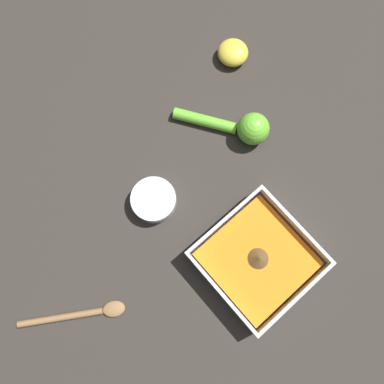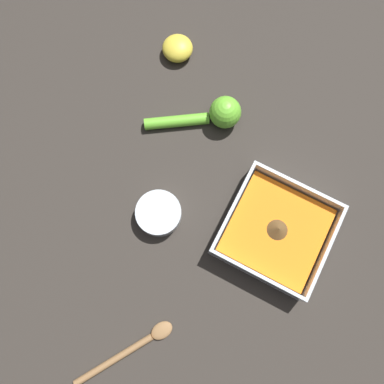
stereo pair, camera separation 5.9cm
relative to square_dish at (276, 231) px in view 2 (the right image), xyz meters
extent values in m
plane|color=#332D28|center=(0.03, -0.02, -0.02)|extent=(4.00, 4.00, 0.00)
cube|color=silver|center=(0.00, 0.00, -0.01)|extent=(0.18, 0.18, 0.01)
cube|color=silver|center=(0.00, 0.09, 0.01)|extent=(0.18, 0.01, 0.05)
cube|color=silver|center=(0.00, -0.09, 0.01)|extent=(0.18, 0.01, 0.05)
cube|color=silver|center=(0.09, 0.00, 0.01)|extent=(0.01, 0.17, 0.05)
cube|color=silver|center=(-0.09, 0.00, 0.01)|extent=(0.01, 0.17, 0.05)
cube|color=orange|center=(0.00, 0.00, 0.00)|extent=(0.17, 0.17, 0.02)
cone|color=brown|center=(0.00, 0.00, 0.02)|extent=(0.04, 0.04, 0.02)
cylinder|color=silver|center=(0.07, -0.21, 0.00)|extent=(0.08, 0.08, 0.03)
cylinder|color=brown|center=(0.07, -0.21, -0.01)|extent=(0.08, 0.08, 0.02)
sphere|color=#6BC633|center=(-0.16, -0.19, 0.01)|extent=(0.06, 0.06, 0.06)
cylinder|color=#6BC633|center=(-0.11, -0.26, -0.01)|extent=(0.09, 0.12, 0.02)
ellipsoid|color=yellow|center=(-0.25, -0.34, 0.00)|extent=(0.06, 0.06, 0.03)
ellipsoid|color=olive|center=(0.25, -0.10, -0.01)|extent=(0.05, 0.04, 0.01)
cylinder|color=olive|center=(0.33, -0.15, -0.01)|extent=(0.13, 0.09, 0.01)
camera|label=1|loc=(0.11, -0.05, 0.69)|focal=35.00mm
camera|label=2|loc=(0.15, -0.10, 0.69)|focal=35.00mm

